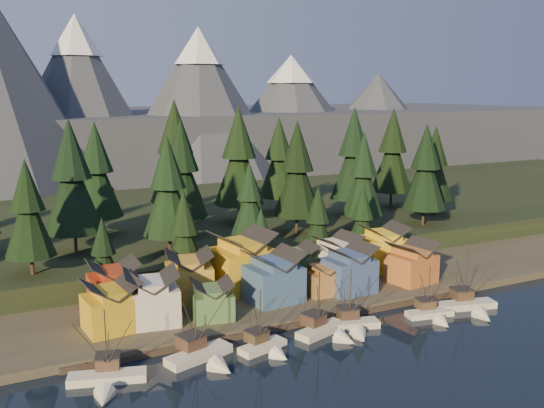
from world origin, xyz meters
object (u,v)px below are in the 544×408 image
house_front_0 (111,304)px  house_front_1 (152,296)px  boat_1 (203,347)px  house_back_1 (189,275)px  boat_3 (327,322)px  boat_4 (353,318)px  boat_6 (471,299)px  boat_0 (106,371)px  boat_5 (433,308)px  house_back_0 (114,285)px  boat_2 (266,339)px

house_front_0 → house_front_1: size_ratio=0.91×
boat_1 → house_back_1: boat_1 is taller
boat_3 → house_front_1: size_ratio=1.18×
boat_4 → boat_6: (25.19, -2.13, 0.03)m
boat_0 → boat_1: bearing=20.2°
boat_0 → house_front_1: bearing=71.7°
boat_5 → house_front_0: size_ratio=1.14×
boat_4 → boat_6: boat_6 is taller
boat_5 → boat_4: bearing=-176.9°
boat_3 → house_back_0: boat_3 is taller
house_back_0 → house_back_1: bearing=-1.8°
boat_5 → boat_6: boat_6 is taller
boat_5 → boat_1: bearing=-172.6°
boat_6 → boat_3: bearing=-170.3°
boat_0 → boat_2: bearing=16.0°
boat_0 → house_front_0: bearing=91.2°
boat_5 → boat_6: (9.10, -0.18, 0.21)m
boat_0 → house_back_0: (6.75, 24.90, 4.30)m
boat_0 → house_front_0: 17.37m
boat_3 → house_back_1: size_ratio=1.18×
boat_3 → boat_4: size_ratio=1.03×
boat_4 → house_front_0: boat_4 is taller
boat_1 → boat_3: boat_1 is taller
boat_5 → boat_6: bearing=8.8°
boat_4 → house_back_1: house_back_1 is taller
boat_3 → house_front_0: boat_3 is taller
boat_4 → house_front_0: bearing=174.0°
boat_6 → house_back_0: (-60.85, 26.01, 4.16)m
boat_1 → boat_3: 22.12m
boat_0 → house_front_0: boat_0 is taller
house_front_1 → house_back_0: (-4.49, 8.69, 0.05)m
boat_0 → boat_6: boat_6 is taller
boat_6 → house_front_0: boat_6 is taller
boat_6 → house_back_0: boat_6 is taller
boat_2 → boat_1: bearing=158.5°
boat_1 → boat_5: size_ratio=1.21×
boat_4 → house_front_0: 41.12m
boat_4 → house_front_0: (-37.97, 15.30, 3.83)m
boat_3 → boat_4: boat_3 is taller
boat_0 → house_back_0: house_back_0 is taller
house_front_0 → boat_4: bearing=-27.0°
house_back_1 → boat_4: bearing=-34.4°
boat_3 → boat_6: boat_6 is taller
boat_3 → house_front_0: (-32.61, 15.25, 3.72)m
boat_6 → house_back_1: (-46.84, 25.34, 4.27)m
boat_6 → house_back_1: bearing=165.3°
boat_4 → house_front_1: house_front_1 is taller
boat_4 → boat_6: size_ratio=0.94×
boat_2 → boat_5: boat_2 is taller
boat_0 → boat_3: bearing=18.0°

